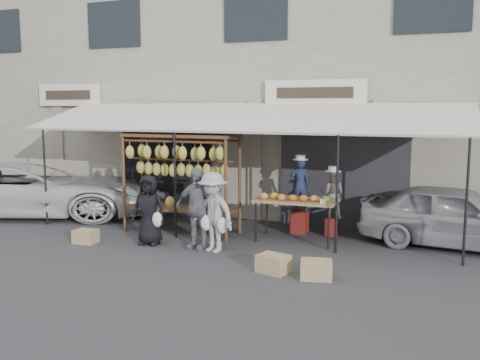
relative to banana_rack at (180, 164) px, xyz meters
The scene contains 17 objects.
ground_plane 2.47m from the banana_rack, 55.00° to the right, with size 90.00×90.00×0.00m, color #2D2D30.
shophouse 5.46m from the banana_rack, 77.47° to the left, with size 24.00×6.15×7.30m.
awning 1.65m from the banana_rack, 32.88° to the left, with size 10.00×2.35×2.92m.
banana_rack is the anchor object (origin of this frame).
produce_table 2.72m from the banana_rack, ahead, with size 1.70×0.90×1.04m.
vendor_left 2.72m from the banana_rack, 20.96° to the left, with size 0.43×0.29×1.19m, color #1F2948.
vendor_right 3.44m from the banana_rack, 16.84° to the left, with size 0.52×0.40×1.06m, color slate.
customer_left 1.43m from the banana_rack, 96.61° to the right, with size 0.71×0.46×1.45m, color black.
customer_mid 1.60m from the banana_rack, 49.23° to the right, with size 0.96×0.40×1.64m, color slate.
customer_right 1.94m from the banana_rack, 41.66° to the right, with size 1.02×0.58×1.57m, color #A2A2A2.
stool_left 2.99m from the banana_rack, 20.96° to the left, with size 0.36×0.36×0.50m, color maroon.
stool_right 3.65m from the banana_rack, 16.84° to the left, with size 0.29×0.29×0.40m, color maroon.
crate_near_a 3.77m from the banana_rack, 35.65° to the right, with size 0.51×0.39×0.31m, color tan.
crate_near_b 4.40m from the banana_rack, 30.16° to the right, with size 0.51×0.39×0.31m, color tan.
crate_far 2.54m from the banana_rack, 132.88° to the right, with size 0.46×0.35×0.28m, color tan.
van 4.75m from the banana_rack, behind, with size 2.28×4.94×2.06m, color silver.
sedan 5.91m from the banana_rack, ahead, with size 1.52×3.77×1.28m, color #939297.
Camera 1 is at (4.42, -8.97, 2.84)m, focal length 40.00 mm.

